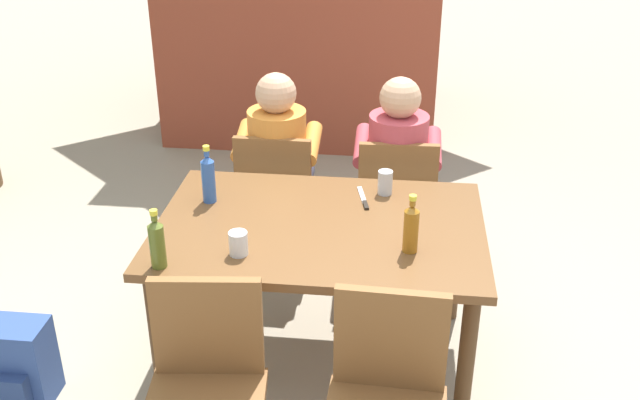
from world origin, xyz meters
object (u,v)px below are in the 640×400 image
dining_table (320,242)px  cup_glass (238,243)px  bottle_amber (411,227)px  chair_near_right (386,397)px  bottle_blue (208,178)px  chair_near_left (206,383)px  backpack_by_near_side (13,364)px  person_in_plaid_shirt (280,159)px  chair_far_right (396,199)px  person_in_white_shirt (397,164)px  bottle_olive (157,243)px  cup_steel (385,182)px  table_knife (364,200)px  chair_far_left (278,193)px

dining_table → cup_glass: cup_glass is taller
bottle_amber → cup_glass: size_ratio=2.53×
chair_near_right → bottle_amber: bearing=83.8°
chair_near_right → bottle_blue: size_ratio=3.07×
chair_near_left → bottle_blue: bottle_blue is taller
bottle_blue → backpack_by_near_side: size_ratio=0.71×
dining_table → person_in_plaid_shirt: 0.97m
chair_far_right → person_in_white_shirt: 0.20m
chair_far_right → bottle_olive: bearing=-127.4°
chair_near_left → person_in_white_shirt: (0.67, 1.71, 0.17)m
chair_far_right → cup_steel: (-0.06, -0.46, 0.32)m
bottle_blue → bottle_amber: (0.94, -0.36, -0.01)m
chair_far_right → person_in_white_shirt: person_in_white_shirt is taller
person_in_white_shirt → cup_steel: bearing=-95.2°
dining_table → backpack_by_near_side: (-1.33, -0.44, -0.47)m
table_knife → bottle_blue: bearing=-173.0°
bottle_blue → cup_steel: 0.84m
dining_table → bottle_blue: size_ratio=5.17×
person_in_plaid_shirt → cup_steel: size_ratio=9.99×
chair_far_right → person_in_plaid_shirt: 0.69m
person_in_plaid_shirt → cup_steel: (0.61, -0.57, 0.15)m
chair_near_right → chair_far_left: bearing=112.5°
person_in_white_shirt → bottle_olive: 1.64m
table_knife → chair_near_right: bearing=-81.8°
cup_glass → dining_table: bearing=44.0°
person_in_white_shirt → backpack_by_near_side: 2.19m
dining_table → bottle_olive: size_ratio=5.71×
chair_near_left → bottle_amber: 1.03m
chair_far_right → person_in_plaid_shirt: size_ratio=0.74×
bottle_amber → cup_glass: bottle_amber is taller
chair_near_right → cup_glass: bearing=141.7°
person_in_white_shirt → cup_steel: size_ratio=9.99×
bottle_amber → cup_steel: 0.55m
chair_far_right → bottle_olive: (-0.94, -1.23, 0.37)m
chair_far_left → table_knife: (0.51, -0.55, 0.26)m
dining_table → chair_far_left: 0.88m
dining_table → bottle_amber: size_ratio=5.65×
chair_far_left → bottle_olive: 1.31m
bottle_olive → bottle_amber: size_ratio=0.99×
cup_glass → backpack_by_near_side: (-1.03, -0.14, -0.61)m
dining_table → cup_glass: size_ratio=14.28×
person_in_plaid_shirt → chair_near_left: bearing=-90.3°
backpack_by_near_side → chair_near_right: bearing=-12.4°
cup_glass → table_knife: bearing=48.6°
cup_steel → table_knife: (-0.10, -0.09, -0.05)m
chair_far_left → table_knife: bearing=-46.9°
chair_near_right → person_in_white_shirt: 1.72m
bottle_olive → cup_glass: (0.30, 0.13, -0.06)m
dining_table → bottle_amber: bearing=-25.4°
cup_glass → table_knife: (0.49, 0.55, -0.05)m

